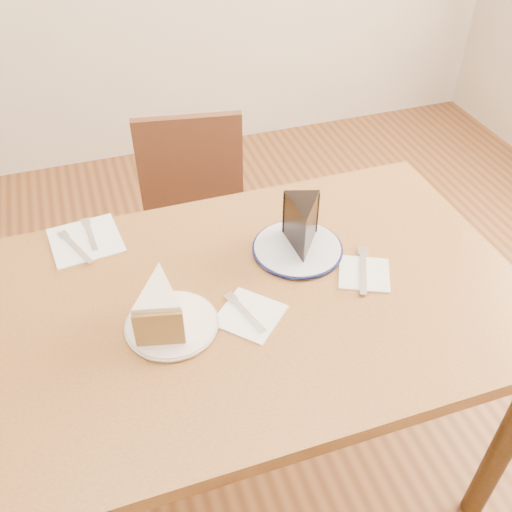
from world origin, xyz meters
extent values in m
plane|color=#4C2914|center=(0.00, 0.00, 0.00)|extent=(4.00, 4.00, 0.00)
cube|color=brown|center=(0.00, 0.00, 0.73)|extent=(1.20, 0.80, 0.04)
cylinder|color=#311E0E|center=(0.54, -0.34, 0.35)|extent=(0.06, 0.06, 0.71)
cylinder|color=#311E0E|center=(-0.54, 0.34, 0.35)|extent=(0.06, 0.06, 0.71)
cylinder|color=#311E0E|center=(0.54, 0.34, 0.35)|extent=(0.06, 0.06, 0.71)
cube|color=#3A1C11|center=(-0.04, 0.55, 0.44)|extent=(0.48, 0.48, 0.04)
cylinder|color=#3A1C11|center=(0.17, 0.69, 0.21)|extent=(0.04, 0.04, 0.42)
cylinder|color=#3A1C11|center=(-0.18, 0.75, 0.21)|extent=(0.04, 0.04, 0.42)
cylinder|color=#3A1C11|center=(0.11, 0.35, 0.21)|extent=(0.04, 0.04, 0.42)
cylinder|color=#3A1C11|center=(-0.24, 0.41, 0.21)|extent=(0.04, 0.04, 0.42)
cube|color=#3A1C11|center=(-0.01, 0.73, 0.65)|extent=(0.35, 0.09, 0.37)
cylinder|color=white|center=(-0.23, -0.04, 0.76)|extent=(0.19, 0.19, 0.01)
cylinder|color=white|center=(0.13, 0.11, 0.76)|extent=(0.22, 0.22, 0.01)
cube|color=white|center=(-0.06, -0.06, 0.75)|extent=(0.18, 0.18, 0.00)
cube|color=white|center=(0.25, -0.02, 0.75)|extent=(0.16, 0.16, 0.00)
cube|color=white|center=(-0.37, 0.32, 0.75)|extent=(0.19, 0.19, 0.00)
cube|color=silver|center=(-0.06, -0.05, 0.76)|extent=(0.05, 0.14, 0.00)
cube|color=white|center=(0.25, -0.01, 0.76)|extent=(0.09, 0.16, 0.00)
cube|color=silver|center=(-0.36, 0.33, 0.76)|extent=(0.03, 0.14, 0.00)
cube|color=silver|center=(-0.40, 0.29, 0.76)|extent=(0.07, 0.15, 0.00)
camera|label=1|loc=(-0.32, -0.88, 1.68)|focal=40.00mm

